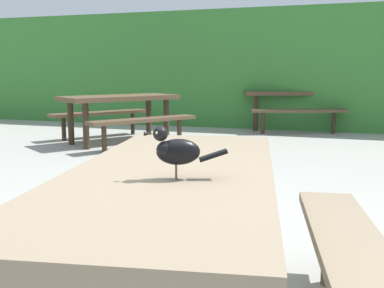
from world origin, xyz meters
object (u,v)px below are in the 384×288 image
object	(u,v)px
bird_grackle	(175,150)
picnic_table_mid_right	(120,107)
picnic_table_foreground	(173,214)
picnic_table_far_centre	(290,100)

from	to	relation	value
bird_grackle	picnic_table_mid_right	world-z (taller)	bird_grackle
picnic_table_foreground	bird_grackle	bearing A→B (deg)	-66.69
picnic_table_mid_right	picnic_table_foreground	bearing A→B (deg)	-60.69
picnic_table_foreground	picnic_table_far_centre	xyz separation A→B (m)	(-0.35, 7.38, 0.00)
bird_grackle	picnic_table_far_centre	bearing A→B (deg)	93.24
bird_grackle	picnic_table_far_centre	size ratio (longest dim) A/B	0.13
picnic_table_foreground	picnic_table_mid_right	xyz separation A→B (m)	(-2.70, 4.80, 0.00)
bird_grackle	picnic_table_far_centre	world-z (taller)	bird_grackle
picnic_table_foreground	picnic_table_far_centre	world-z (taller)	same
bird_grackle	picnic_table_foreground	bearing A→B (deg)	113.31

